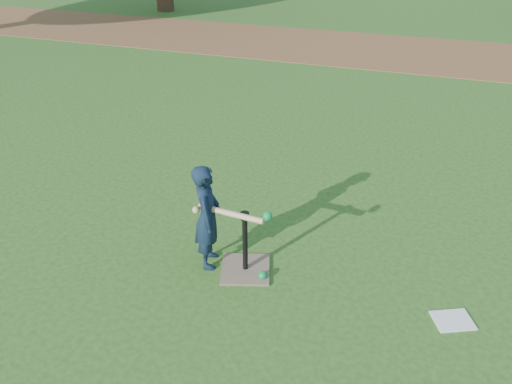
% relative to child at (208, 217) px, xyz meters
% --- Properties ---
extents(ground, '(80.00, 80.00, 0.00)m').
position_rel_child_xyz_m(ground, '(0.17, 0.39, -0.50)').
color(ground, '#285116').
rests_on(ground, ground).
extents(dirt_strip, '(24.00, 3.00, 0.01)m').
position_rel_child_xyz_m(dirt_strip, '(0.17, 7.89, -0.49)').
color(dirt_strip, brown).
rests_on(dirt_strip, ground).
extents(child, '(0.34, 0.42, 0.99)m').
position_rel_child_xyz_m(child, '(0.00, 0.00, 0.00)').
color(child, black).
rests_on(child, ground).
extents(wiffle_ball_ground, '(0.08, 0.08, 0.08)m').
position_rel_child_xyz_m(wiffle_ball_ground, '(0.53, -0.07, -0.46)').
color(wiffle_ball_ground, '#0B8237').
rests_on(wiffle_ball_ground, ground).
extents(clipboard, '(0.37, 0.33, 0.01)m').
position_rel_child_xyz_m(clipboard, '(2.12, -0.07, -0.49)').
color(clipboard, white).
rests_on(clipboard, ground).
extents(batting_tee, '(0.54, 0.54, 0.61)m').
position_rel_child_xyz_m(batting_tee, '(0.35, -0.01, -0.39)').
color(batting_tee, '#775F4B').
rests_on(batting_tee, ground).
extents(swing_action, '(0.71, 0.12, 0.13)m').
position_rel_child_xyz_m(swing_action, '(0.27, -0.04, 0.11)').
color(swing_action, tan).
rests_on(swing_action, ground).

